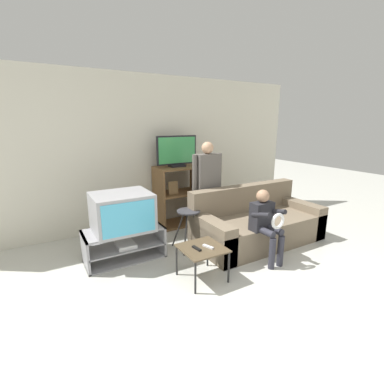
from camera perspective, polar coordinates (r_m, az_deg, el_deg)
The scene contains 13 objects.
ground_plane at distance 2.83m, azimuth 16.99°, elevation -26.61°, with size 18.00×18.00×0.00m, color beige.
wall_back at distance 4.94m, azimuth -10.22°, elevation 7.92°, with size 6.40×0.06×2.60m.
tv_stand at distance 3.94m, azimuth -13.73°, elevation -10.35°, with size 1.04×0.50×0.43m.
television_main at distance 3.76m, azimuth -14.16°, elevation -3.94°, with size 0.74×0.63×0.50m.
media_shelf at distance 4.99m, azimuth -2.78°, elevation -0.67°, with size 0.80×0.51×1.06m.
television_flat at distance 4.84m, azimuth -3.13°, elevation 8.20°, with size 0.74×0.20×0.53m.
folding_stool at distance 4.04m, azimuth -0.71°, elevation -5.28°, with size 0.38×0.39×0.59m.
snack_table at distance 3.32m, azimuth 2.10°, elevation -11.97°, with size 0.50×0.50×0.40m.
remote_control_black at distance 3.25m, azimuth 0.95°, elevation -11.48°, with size 0.04×0.14×0.02m, color black.
remote_control_white at distance 3.30m, azimuth 3.32°, elevation -11.13°, with size 0.04×0.14×0.02m, color silver.
couch at distance 4.48m, azimuth 13.04°, elevation -6.36°, with size 2.00×0.93×0.83m.
person_standing_adult at distance 4.39m, azimuth 3.12°, elevation 2.35°, with size 0.53×0.20×1.53m.
person_seated_child at distance 3.78m, azimuth 14.90°, elevation -5.61°, with size 0.33×0.43×0.96m.
Camera 1 is at (-1.65, -1.40, 1.82)m, focal length 26.00 mm.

